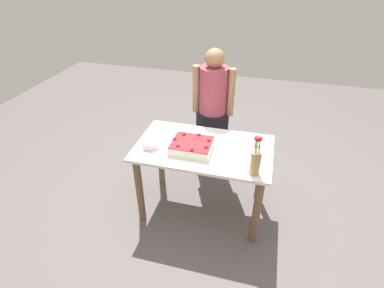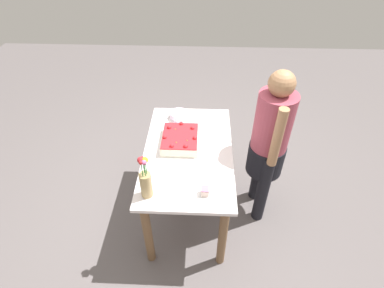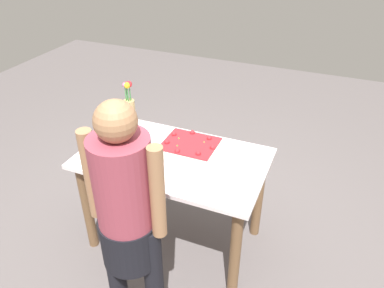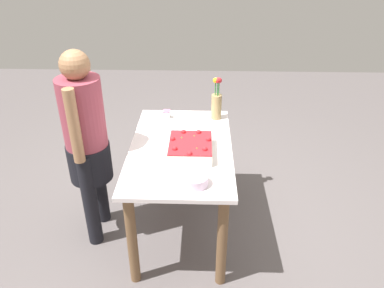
{
  "view_description": "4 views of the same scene",
  "coord_description": "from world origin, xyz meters",
  "px_view_note": "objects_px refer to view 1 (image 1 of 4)",
  "views": [
    {
      "loc": [
        -0.48,
        2.25,
        2.3
      ],
      "look_at": [
        0.11,
        0.02,
        0.8
      ],
      "focal_mm": 28.0,
      "sensor_mm": 36.0,
      "label": 1
    },
    {
      "loc": [
        -1.86,
        -0.11,
        2.45
      ],
      "look_at": [
        0.06,
        -0.03,
        0.79
      ],
      "focal_mm": 28.0,
      "sensor_mm": 36.0,
      "label": 2
    },
    {
      "loc": [
        0.92,
        -1.88,
        2.18
      ],
      "look_at": [
        0.09,
        0.11,
        0.82
      ],
      "focal_mm": 35.0,
      "sensor_mm": 36.0,
      "label": 3
    },
    {
      "loc": [
        2.36,
        0.16,
        2.13
      ],
      "look_at": [
        0.04,
        0.08,
        0.81
      ],
      "focal_mm": 35.0,
      "sensor_mm": 36.0,
      "label": 4
    }
  ],
  "objects_px": {
    "flower_vase": "(256,159)",
    "person_standing": "(213,107)",
    "sheet_cake": "(192,146)",
    "cake_knife": "(234,159)",
    "serving_plate_with_slice": "(256,144)",
    "fruit_bowl": "(151,144)"
  },
  "relations": [
    {
      "from": "sheet_cake",
      "to": "cake_knife",
      "type": "xyz_separation_m",
      "value": [
        -0.39,
        0.05,
        -0.04
      ]
    },
    {
      "from": "cake_knife",
      "to": "fruit_bowl",
      "type": "height_order",
      "value": "fruit_bowl"
    },
    {
      "from": "fruit_bowl",
      "to": "cake_knife",
      "type": "bearing_deg",
      "value": 179.12
    },
    {
      "from": "serving_plate_with_slice",
      "to": "cake_knife",
      "type": "xyz_separation_m",
      "value": [
        0.17,
        0.27,
        -0.02
      ]
    },
    {
      "from": "fruit_bowl",
      "to": "serving_plate_with_slice",
      "type": "bearing_deg",
      "value": -164.66
    },
    {
      "from": "person_standing",
      "to": "serving_plate_with_slice",
      "type": "bearing_deg",
      "value": 44.74
    },
    {
      "from": "serving_plate_with_slice",
      "to": "fruit_bowl",
      "type": "height_order",
      "value": "serving_plate_with_slice"
    },
    {
      "from": "person_standing",
      "to": "fruit_bowl",
      "type": "bearing_deg",
      "value": -27.97
    },
    {
      "from": "serving_plate_with_slice",
      "to": "cake_knife",
      "type": "bearing_deg",
      "value": 57.43
    },
    {
      "from": "person_standing",
      "to": "cake_knife",
      "type": "bearing_deg",
      "value": 23.74
    },
    {
      "from": "flower_vase",
      "to": "person_standing",
      "type": "xyz_separation_m",
      "value": [
        0.54,
        -0.94,
        -0.06
      ]
    },
    {
      "from": "sheet_cake",
      "to": "flower_vase",
      "type": "distance_m",
      "value": 0.62
    },
    {
      "from": "sheet_cake",
      "to": "cake_knife",
      "type": "relative_size",
      "value": 1.89
    },
    {
      "from": "cake_knife",
      "to": "person_standing",
      "type": "distance_m",
      "value": 0.87
    },
    {
      "from": "serving_plate_with_slice",
      "to": "fruit_bowl",
      "type": "distance_m",
      "value": 0.97
    },
    {
      "from": "sheet_cake",
      "to": "flower_vase",
      "type": "xyz_separation_m",
      "value": [
        -0.58,
        0.2,
        0.1
      ]
    },
    {
      "from": "cake_knife",
      "to": "person_standing",
      "type": "height_order",
      "value": "person_standing"
    },
    {
      "from": "sheet_cake",
      "to": "person_standing",
      "type": "bearing_deg",
      "value": -93.16
    },
    {
      "from": "fruit_bowl",
      "to": "flower_vase",
      "type": "bearing_deg",
      "value": 170.63
    },
    {
      "from": "serving_plate_with_slice",
      "to": "person_standing",
      "type": "height_order",
      "value": "person_standing"
    },
    {
      "from": "cake_knife",
      "to": "flower_vase",
      "type": "xyz_separation_m",
      "value": [
        -0.19,
        0.15,
        0.14
      ]
    },
    {
      "from": "flower_vase",
      "to": "person_standing",
      "type": "height_order",
      "value": "person_standing"
    }
  ]
}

